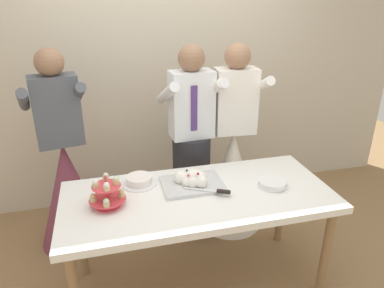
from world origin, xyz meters
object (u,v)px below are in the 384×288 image
plate_stack (272,183)px  person_guest (68,181)px  dessert_table (198,203)px  cupcake_stand (107,194)px  round_cake (139,181)px  person_bride (232,167)px  main_cake_tray (192,180)px  person_groom (192,155)px

plate_stack → person_guest: 1.65m
dessert_table → cupcake_stand: (-0.59, 0.01, 0.16)m
round_cake → person_bride: (0.87, 0.44, -0.22)m
main_cake_tray → person_groom: person_groom is taller
person_bride → person_guest: size_ratio=1.00×
cupcake_stand → plate_stack: bearing=-1.7°
dessert_table → cupcake_stand: cupcake_stand is taller
main_cake_tray → round_cake: (-0.35, 0.11, -0.01)m
plate_stack → person_groom: 0.80m
dessert_table → main_cake_tray: bearing=96.0°
dessert_table → plate_stack: 0.53m
cupcake_stand → main_cake_tray: size_ratio=0.55×
dessert_table → person_guest: bearing=139.8°
person_guest → plate_stack: bearing=-29.1°
person_groom → person_bride: same height
cupcake_stand → person_groom: bearing=42.8°
dessert_table → main_cake_tray: 0.16m
person_bride → plate_stack: bearing=-87.9°
person_groom → person_bride: 0.41m
main_cake_tray → person_bride: person_bride is taller
plate_stack → round_cake: round_cake is taller
round_cake → person_bride: size_ratio=0.14×
plate_stack → person_bride: 0.73m
cupcake_stand → person_bride: bearing=31.5°
main_cake_tray → person_guest: bearing=143.9°
person_groom → round_cake: bearing=-138.4°
dessert_table → person_guest: (-0.90, 0.77, -0.12)m
round_cake → plate_stack: bearing=-16.1°
person_groom → person_bride: (0.38, 0.01, -0.16)m
dessert_table → plate_stack: size_ratio=8.93×
dessert_table → main_cake_tray: main_cake_tray is taller
cupcake_stand → person_groom: (0.71, 0.66, -0.11)m
dessert_table → person_bride: 0.84m
cupcake_stand → plate_stack: (1.11, -0.03, -0.06)m
main_cake_tray → plate_stack: main_cake_tray is taller
cupcake_stand → person_guest: size_ratio=0.14×
dessert_table → plate_stack: plate_stack is taller
dessert_table → plate_stack: bearing=-3.1°
person_bride → cupcake_stand: bearing=-148.5°
dessert_table → round_cake: bearing=148.1°
main_cake_tray → person_groom: 0.57m
round_cake → person_guest: bearing=135.0°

